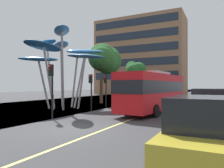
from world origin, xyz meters
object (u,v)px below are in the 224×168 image
leaf_sculpture (65,53)px  car_parked_near (207,144)px  traffic_light_kerb_near (51,80)px  traffic_light_kerb_far (91,85)px  traffic_light_opposite (120,86)px  red_bus (154,90)px  car_parked_mid (210,110)px  traffic_light_island_mid (106,84)px

leaf_sculpture → car_parked_near: leaf_sculpture is taller
leaf_sculpture → traffic_light_kerb_near: 8.07m
traffic_light_kerb_far → traffic_light_opposite: traffic_light_kerb_far is taller
leaf_sculpture → traffic_light_kerb_near: size_ratio=2.36×
leaf_sculpture → traffic_light_kerb_far: size_ratio=2.69×
red_bus → traffic_light_opposite: 7.40m
traffic_light_kerb_far → car_parked_mid: traffic_light_kerb_far is taller
traffic_light_island_mid → traffic_light_opposite: bearing=89.2°
leaf_sculpture → car_parked_near: (14.35, -12.31, -4.84)m
red_bus → traffic_light_island_mid: size_ratio=3.04×
traffic_light_kerb_far → traffic_light_opposite: (-0.21, 6.88, -0.10)m
red_bus → leaf_sculpture: 10.19m
red_bus → car_parked_mid: (4.75, -5.87, -0.92)m
traffic_light_kerb_near → traffic_light_opposite: bearing=90.8°
traffic_light_kerb_near → traffic_light_opposite: (-0.16, 11.92, -0.42)m
traffic_light_island_mid → traffic_light_opposite: 3.59m
leaf_sculpture → traffic_light_kerb_far: 5.43m
traffic_light_island_mid → traffic_light_opposite: traffic_light_island_mid is taller
car_parked_mid → traffic_light_island_mid: bearing=145.3°
car_parked_mid → traffic_light_opposite: bearing=133.8°
car_parked_near → leaf_sculpture: bearing=139.4°
traffic_light_kerb_far → traffic_light_opposite: bearing=91.8°
traffic_light_kerb_near → traffic_light_island_mid: size_ratio=1.12×
red_bus → car_parked_near: red_bus is taller
red_bus → car_parked_near: 13.99m
leaf_sculpture → traffic_light_kerb_far: leaf_sculpture is taller
traffic_light_island_mid → car_parked_mid: size_ratio=0.76×
red_bus → car_parked_near: size_ratio=2.66×
leaf_sculpture → traffic_light_island_mid: (3.80, 2.03, -3.34)m
traffic_light_kerb_near → traffic_light_opposite: 11.93m
traffic_light_kerb_far → car_parked_near: traffic_light_kerb_far is taller
car_parked_mid → traffic_light_kerb_near: bearing=-173.4°
leaf_sculpture → car_parked_near: 19.52m
traffic_light_opposite → car_parked_near: size_ratio=0.83×
traffic_light_island_mid → car_parked_mid: (10.34, -7.16, -1.45)m
leaf_sculpture → traffic_light_kerb_far: bearing=-17.3°
leaf_sculpture → traffic_light_opposite: (3.85, 5.61, -3.47)m
leaf_sculpture → traffic_light_opposite: size_ratio=2.80×
red_bus → traffic_light_kerb_far: size_ratio=3.08×
traffic_light_opposite → car_parked_mid: (10.30, -10.74, -1.32)m
leaf_sculpture → car_parked_mid: 15.79m
traffic_light_kerb_near → car_parked_near: traffic_light_kerb_near is taller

